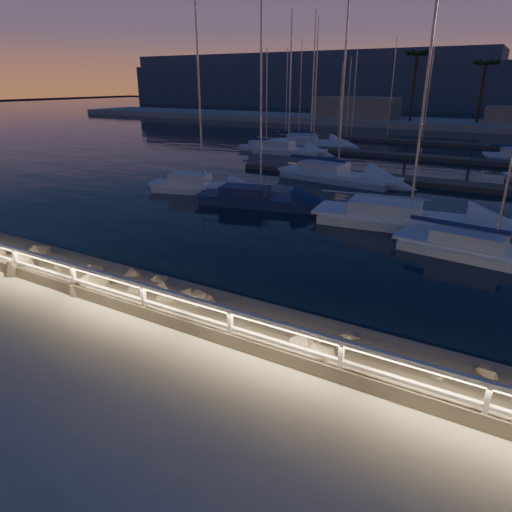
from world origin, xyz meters
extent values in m
plane|color=#A5A095|center=(0.00, 0.00, 0.00)|extent=(400.00, 400.00, 0.00)
cube|color=#A5A095|center=(0.00, -2.50, -0.10)|extent=(240.00, 5.00, 0.20)
cube|color=#625D54|center=(0.00, 1.50, -0.30)|extent=(240.00, 3.45, 1.29)
plane|color=black|center=(0.00, 80.00, -0.60)|extent=(320.00, 320.00, 0.00)
plane|color=black|center=(0.00, 0.00, -1.20)|extent=(400.00, 400.00, 0.00)
cube|color=white|center=(-5.00, 0.00, 0.50)|extent=(0.11, 0.11, 1.00)
cube|color=white|center=(-2.00, 0.00, 0.50)|extent=(0.11, 0.11, 1.00)
cube|color=white|center=(1.00, 0.00, 0.50)|extent=(0.11, 0.11, 1.00)
cube|color=white|center=(4.00, 0.00, 0.50)|extent=(0.11, 0.11, 1.00)
cube|color=white|center=(7.00, 0.00, 0.50)|extent=(0.11, 0.11, 1.00)
cube|color=white|center=(10.00, 0.00, 0.50)|extent=(0.11, 0.11, 1.00)
cube|color=white|center=(0.00, 0.00, 1.00)|extent=(44.00, 0.12, 0.12)
cube|color=white|center=(0.00, 0.00, 0.50)|extent=(44.00, 0.09, 0.09)
cube|color=#FFD272|center=(0.00, -0.02, 0.92)|extent=(44.00, 0.04, 0.03)
sphere|color=#625D54|center=(7.91, 0.74, -0.06)|extent=(0.83, 0.83, 0.83)
sphere|color=#625D54|center=(-3.92, 0.76, -0.06)|extent=(1.09, 1.09, 1.09)
cube|color=#594F49|center=(0.00, 16.00, -0.40)|extent=(22.00, 2.00, 0.40)
cube|color=#594F49|center=(0.00, 26.00, -0.40)|extent=(22.00, 2.00, 0.40)
cube|color=#594F49|center=(0.00, 38.00, -0.40)|extent=(22.00, 2.00, 0.40)
cube|color=#594F49|center=(0.00, 50.00, -0.40)|extent=(22.00, 2.00, 0.40)
cube|color=#A5A095|center=(0.00, 74.00, -0.20)|extent=(160.00, 14.00, 1.20)
cube|color=gray|center=(-18.00, 74.00, 1.80)|extent=(14.00, 8.00, 4.00)
cylinder|color=#473421|center=(-8.00, 72.00, 5.65)|extent=(0.44, 0.44, 10.50)
cylinder|color=#473421|center=(2.00, 73.00, 4.90)|extent=(0.44, 0.44, 9.00)
cube|color=#3E4B60|center=(0.00, 130.00, 4.00)|extent=(220.00, 30.00, 14.00)
cube|color=#3E4B60|center=(-60.00, 140.00, 6.00)|extent=(120.00, 25.00, 18.00)
cube|color=silver|center=(-8.79, 15.97, -0.45)|extent=(7.06, 4.02, 0.57)
cube|color=silver|center=(-8.79, 15.97, -0.09)|extent=(7.50, 3.86, 0.16)
cube|color=silver|center=(-9.69, 15.71, 0.27)|extent=(2.97, 2.34, 0.67)
cylinder|color=#A0A1A5|center=(-8.79, 15.97, 5.83)|extent=(0.12, 0.12, 11.63)
cylinder|color=#A0A1A5|center=(-10.13, 15.58, 0.79)|extent=(4.04, 1.25, 0.08)
cube|color=#1B234F|center=(-3.65, 14.87, -0.45)|extent=(7.58, 3.90, 0.52)
cube|color=#1B234F|center=(-3.65, 14.87, -0.12)|extent=(8.10, 3.67, 0.14)
cube|color=#1B234F|center=(-4.63, 14.65, 0.21)|extent=(3.13, 2.37, 0.62)
cylinder|color=#A0A1A5|center=(-3.65, 14.87, 6.26)|extent=(0.11, 0.11, 12.57)
cylinder|color=#A0A1A5|center=(-5.12, 14.55, 0.69)|extent=(4.44, 1.04, 0.08)
cube|color=silver|center=(9.32, 12.00, -0.45)|extent=(7.69, 3.32, 0.50)
cube|color=silver|center=(9.32, 12.00, -0.13)|extent=(8.27, 3.02, 0.14)
cube|color=silver|center=(8.29, 12.12, 0.19)|extent=(3.09, 2.18, 0.59)
cylinder|color=#A0A1A5|center=(7.78, 12.18, 0.64)|extent=(4.64, 0.60, 0.07)
cube|color=silver|center=(-11.56, 34.43, -0.45)|extent=(7.32, 2.44, 0.62)
cube|color=silver|center=(-11.56, 34.43, -0.05)|extent=(7.93, 2.08, 0.17)
cube|color=silver|center=(-12.58, 34.43, 0.34)|extent=(2.85, 1.83, 0.73)
cylinder|color=#A0A1A5|center=(-11.56, 34.43, 6.41)|extent=(0.14, 0.14, 12.71)
cylinder|color=#A0A1A5|center=(-13.09, 34.43, 0.91)|extent=(4.57, 0.09, 0.09)
cube|color=silver|center=(-2.25, 24.07, -0.45)|extent=(8.98, 4.04, 0.62)
cube|color=silver|center=(-2.25, 24.07, -0.05)|extent=(9.64, 3.71, 0.17)
cube|color=silver|center=(-3.44, 24.23, 0.35)|extent=(3.63, 2.60, 0.74)
cylinder|color=#A0A1A5|center=(-2.25, 24.07, 7.59)|extent=(0.14, 0.14, 15.05)
cylinder|color=#A0A1A5|center=(-4.04, 24.31, 0.91)|extent=(5.38, 0.82, 0.09)
cube|color=silver|center=(5.16, 14.99, -0.45)|extent=(9.35, 4.05, 0.61)
cube|color=silver|center=(5.16, 14.99, -0.06)|extent=(10.05, 3.68, 0.17)
cube|color=silver|center=(3.91, 14.85, 0.32)|extent=(3.76, 2.66, 0.72)
cylinder|color=#A0A1A5|center=(5.16, 14.99, 7.91)|extent=(0.13, 0.13, 15.73)
cylinder|color=#A0A1A5|center=(3.28, 14.77, 0.87)|extent=(5.63, 0.74, 0.09)
cube|color=silver|center=(-14.74, 35.38, -0.45)|extent=(5.83, 2.90, 0.47)
cube|color=silver|center=(-14.74, 35.38, -0.15)|extent=(6.24, 2.72, 0.13)
cube|color=silver|center=(-15.51, 35.23, 0.15)|extent=(2.40, 1.79, 0.56)
cylinder|color=#A0A1A5|center=(-14.74, 35.38, 4.78)|extent=(0.10, 0.10, 9.69)
cylinder|color=#A0A1A5|center=(-15.89, 35.16, 0.58)|extent=(3.44, 0.74, 0.07)
cube|color=silver|center=(-11.18, 39.83, -0.45)|extent=(7.78, 4.37, 0.58)
cube|color=silver|center=(-11.18, 39.83, -0.08)|extent=(8.27, 4.18, 0.16)
cube|color=silver|center=(-12.17, 39.56, 0.28)|extent=(3.26, 2.55, 0.68)
cylinder|color=#A0A1A5|center=(-11.18, 39.83, 6.43)|extent=(0.13, 0.13, 12.82)
cylinder|color=#A0A1A5|center=(-12.66, 39.42, 0.81)|extent=(4.47, 1.33, 0.08)
cube|color=silver|center=(-12.40, 41.88, -0.45)|extent=(8.24, 4.20, 0.61)
cube|color=silver|center=(-12.40, 41.88, -0.06)|extent=(8.80, 3.95, 0.17)
cube|color=silver|center=(-13.47, 41.65, 0.33)|extent=(3.40, 2.56, 0.73)
cylinder|color=#A0A1A5|center=(-12.40, 41.88, 6.88)|extent=(0.13, 0.13, 13.67)
cylinder|color=#A0A1A5|center=(-14.01, 41.54, 0.89)|extent=(4.83, 1.11, 0.09)
camera|label=1|loc=(9.80, -8.56, 6.44)|focal=32.00mm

